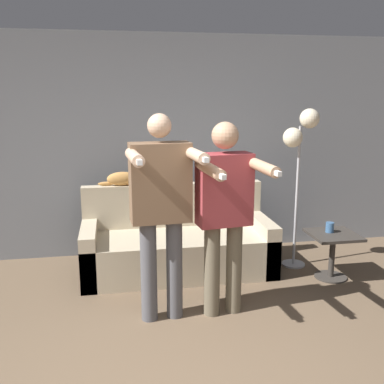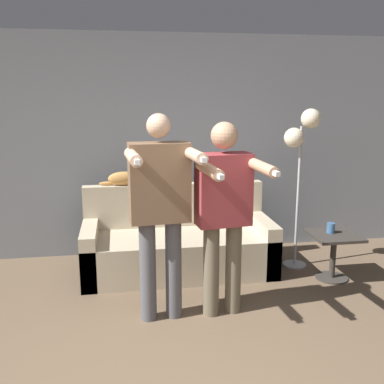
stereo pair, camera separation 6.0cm
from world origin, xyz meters
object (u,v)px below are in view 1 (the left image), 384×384
object	(u,v)px
person_right	(225,206)
cat	(123,178)
floor_lamp	(300,142)
side_table	(333,246)
couch	(177,246)
cup	(330,227)
person_left	(161,203)

from	to	relation	value
person_right	cat	xyz separation A→B (m)	(-0.81, 1.36, 0.01)
floor_lamp	side_table	xyz separation A→B (m)	(0.24, -0.41, -1.06)
person_right	side_table	bearing A→B (deg)	16.29
couch	person_right	bearing A→B (deg)	-76.21
couch	side_table	world-z (taller)	couch
cat	cup	bearing A→B (deg)	-19.51
cup	person_left	bearing A→B (deg)	-161.62
couch	cat	size ratio (longest dim) A/B	4.40
couch	side_table	size ratio (longest dim) A/B	4.15
cat	person_left	bearing A→B (deg)	-78.74
couch	side_table	distance (m)	1.65
couch	cup	distance (m)	1.64
person_right	side_table	world-z (taller)	person_right
person_left	side_table	size ratio (longest dim) A/B	3.60
floor_lamp	side_table	bearing A→B (deg)	-59.33
couch	floor_lamp	bearing A→B (deg)	-3.35
person_left	cat	bearing A→B (deg)	97.34
person_right	floor_lamp	world-z (taller)	floor_lamp
couch	floor_lamp	world-z (taller)	floor_lamp
couch	cat	xyz separation A→B (m)	(-0.56, 0.31, 0.71)
person_right	cat	distance (m)	1.59
person_right	cup	xyz separation A→B (m)	(1.30, 0.61, -0.45)
couch	person_left	size ratio (longest dim) A/B	1.15
floor_lamp	person_right	bearing A→B (deg)	-137.96
person_left	person_right	distance (m)	0.55
person_left	floor_lamp	size ratio (longest dim) A/B	1.00
side_table	person_left	bearing A→B (deg)	-163.22
floor_lamp	cup	distance (m)	0.97
cat	side_table	xyz separation A→B (m)	(2.14, -0.80, -0.64)
side_table	person_right	bearing A→B (deg)	-156.92
person_right	cup	world-z (taller)	person_right
person_right	couch	bearing A→B (deg)	97.00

